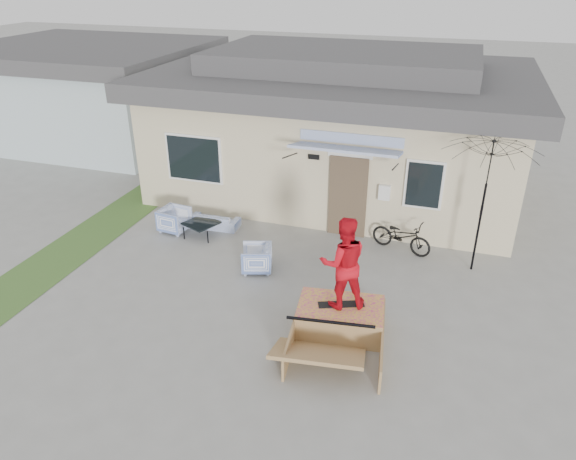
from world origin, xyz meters
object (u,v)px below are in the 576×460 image
(coffee_table, at_px, (202,229))
(patio_umbrella, at_px, (484,199))
(loveseat, at_px, (215,218))
(bicycle, at_px, (402,233))
(armchair_left, at_px, (174,219))
(skater, at_px, (343,261))
(armchair_right, at_px, (256,257))
(skateboard, at_px, (341,304))
(skate_ramp, at_px, (340,318))

(coffee_table, xyz_separation_m, patio_umbrella, (6.62, 0.38, 1.57))
(loveseat, distance_m, bicycle, 4.85)
(coffee_table, relative_size, bicycle, 0.49)
(armchair_left, relative_size, patio_umbrella, 0.32)
(skater, bearing_deg, patio_umbrella, -150.57)
(armchair_left, xyz_separation_m, coffee_table, (0.77, -0.02, -0.17))
(loveseat, height_order, armchair_left, armchair_left)
(armchair_right, relative_size, skateboard, 0.78)
(patio_umbrella, distance_m, skater, 3.89)
(coffee_table, relative_size, skater, 0.41)
(armchair_right, height_order, skate_ramp, armchair_right)
(loveseat, bearing_deg, coffee_table, 76.47)
(bicycle, bearing_deg, loveseat, 110.38)
(patio_umbrella, distance_m, skate_ramp, 4.19)
(skateboard, bearing_deg, bicycle, 57.20)
(bicycle, distance_m, skater, 3.67)
(armchair_left, relative_size, skate_ramp, 0.33)
(armchair_left, bearing_deg, skateboard, -112.41)
(bicycle, bearing_deg, armchair_right, 140.85)
(skate_ramp, xyz_separation_m, skateboard, (-0.01, 0.05, 0.29))
(loveseat, xyz_separation_m, skateboard, (4.14, -3.25, 0.30))
(bicycle, relative_size, skater, 0.84)
(coffee_table, distance_m, skateboard, 5.05)
(armchair_left, xyz_separation_m, skater, (5.03, -2.72, 1.13))
(armchair_left, height_order, patio_umbrella, patio_umbrella)
(loveseat, relative_size, armchair_left, 1.87)
(skate_ramp, bearing_deg, armchair_right, 138.21)
(skateboard, bearing_deg, armchair_left, 130.13)
(armchair_right, relative_size, patio_umbrella, 0.30)
(loveseat, distance_m, skateboard, 5.27)
(coffee_table, bearing_deg, armchair_left, 178.45)
(coffee_table, bearing_deg, armchair_right, -31.09)
(bicycle, relative_size, skate_ramp, 0.71)
(bicycle, bearing_deg, skate_ramp, -173.29)
(armchair_left, relative_size, armchair_right, 1.04)
(loveseat, relative_size, coffee_table, 1.77)
(loveseat, bearing_deg, patio_umbrella, 176.87)
(armchair_right, xyz_separation_m, bicycle, (2.99, 1.95, 0.15))
(bicycle, distance_m, skate_ramp, 3.59)
(armchair_left, distance_m, patio_umbrella, 7.53)
(armchair_right, xyz_separation_m, coffee_table, (-1.96, 1.18, -0.15))
(skateboard, height_order, skater, skater)
(coffee_table, bearing_deg, patio_umbrella, 3.27)
(skate_ramp, relative_size, skater, 1.19)
(armchair_left, height_order, skater, skater)
(coffee_table, height_order, patio_umbrella, patio_umbrella)
(bicycle, height_order, patio_umbrella, patio_umbrella)
(patio_umbrella, bearing_deg, coffee_table, -176.73)
(bicycle, xyz_separation_m, skater, (-0.70, -3.47, 1.00))
(coffee_table, height_order, skateboard, skateboard)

